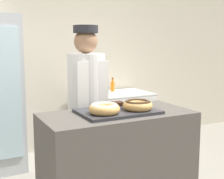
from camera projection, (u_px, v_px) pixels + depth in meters
name	position (u px, v px, depth m)	size (l,w,h in m)	color
wall_back	(46.00, 57.00, 4.37)	(8.00, 0.06, 2.70)	beige
display_counter	(117.00, 169.00, 2.63)	(1.24, 0.61, 0.97)	#4C4742
serving_tray	(118.00, 111.00, 2.55)	(0.63, 0.44, 0.02)	#2D2D33
donut_light_glaze	(104.00, 108.00, 2.42)	(0.25, 0.25, 0.08)	tan
donut_chocolate_glaze	(138.00, 105.00, 2.56)	(0.25, 0.25, 0.08)	tan
brownie_back_left	(100.00, 106.00, 2.65)	(0.09, 0.09, 0.03)	black
brownie_back_right	(118.00, 104.00, 2.73)	(0.09, 0.09, 0.03)	black
baker_person	(87.00, 109.00, 3.02)	(0.36, 0.36, 1.70)	#4C4C51
chest_freezer	(113.00, 121.00, 4.55)	(1.10, 0.66, 0.82)	silver
bottle_amber	(85.00, 89.00, 4.39)	(0.07, 0.07, 0.20)	#99661E
bottle_amber_b	(87.00, 89.00, 4.32)	(0.06, 0.06, 0.24)	#99661E
bottle_orange	(113.00, 86.00, 4.68)	(0.06, 0.06, 0.21)	orange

